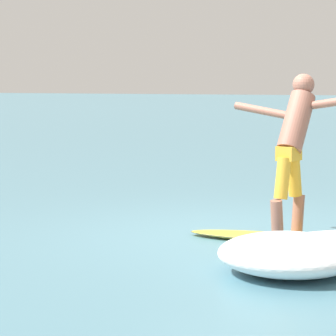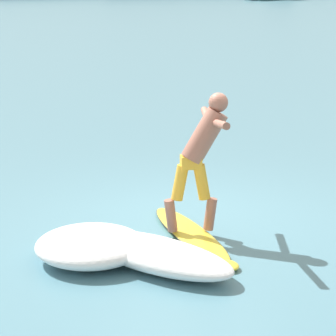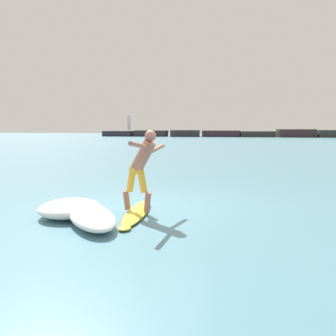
# 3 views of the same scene
# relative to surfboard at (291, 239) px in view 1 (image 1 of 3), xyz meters

# --- Properties ---
(ground_plane) EXTENTS (200.00, 200.00, 0.00)m
(ground_plane) POSITION_rel_surfboard_xyz_m (0.22, 0.73, -0.04)
(ground_plane) COLOR teal
(surfboard) EXTENTS (0.63, 2.49, 0.22)m
(surfboard) POSITION_rel_surfboard_xyz_m (0.00, 0.00, 0.00)
(surfboard) COLOR yellow
(surfboard) RESTS_ON ground
(surfer) EXTENTS (0.83, 1.71, 1.79)m
(surfer) POSITION_rel_surfboard_xyz_m (0.14, 0.02, 1.11)
(surfer) COLOR #9D6251
(surfer) RESTS_ON surfboard
(wave_foam_at_tail) EXTENTS (1.38, 1.40, 0.37)m
(wave_foam_at_tail) POSITION_rel_surfboard_xyz_m (-1.39, -0.41, 0.14)
(wave_foam_at_tail) COLOR white
(wave_foam_at_tail) RESTS_ON ground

